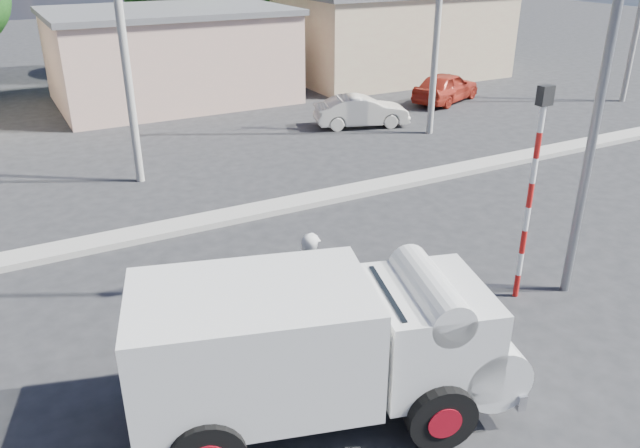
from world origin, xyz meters
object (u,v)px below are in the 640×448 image
truck (327,344)px  traffic_pole (533,178)px  cyclist (311,294)px  car_cream (361,111)px  car_red (446,87)px  bicycle (311,312)px  streetlight (603,49)px

truck → traffic_pole: (5.15, 1.22, 1.30)m
cyclist → car_cream: cyclist is taller
truck → car_red: bearing=62.6°
truck → car_red: truck is taller
bicycle → car_cream: 14.54m
bicycle → truck: bearing=135.7°
truck → streetlight: streetlight is taller
car_cream → streetlight: size_ratio=0.41×
cyclist → streetlight: (5.34, -1.00, 4.04)m
bicycle → cyclist: 0.37m
cyclist → car_red: (13.94, 13.54, -0.24)m
bicycle → traffic_pole: (4.41, -0.70, 2.05)m
car_red → traffic_pole: size_ratio=0.91×
cyclist → traffic_pole: size_ratio=0.42×
car_cream → traffic_pole: bearing=179.7°
truck → bicycle: truck is taller
truck → bicycle: 2.19m
car_red → traffic_pole: bearing=123.1°
bicycle → streetlight: (5.34, -1.00, 4.42)m
traffic_pole → streetlight: (0.94, -0.30, 2.37)m
bicycle → car_red: bearing=-69.0°
cyclist → car_red: cyclist is taller
bicycle → cyclist: cyclist is taller
bicycle → car_red: (13.94, 13.54, 0.13)m
traffic_pole → streetlight: bearing=-17.7°
traffic_pole → cyclist: bearing=171.0°
cyclist → car_cream: 14.55m
traffic_pole → car_red: bearing=56.2°
cyclist → streetlight: streetlight is taller
bicycle → traffic_pole: traffic_pole is taller
cyclist → car_red: size_ratio=0.46×
cyclist → traffic_pole: bearing=-122.1°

